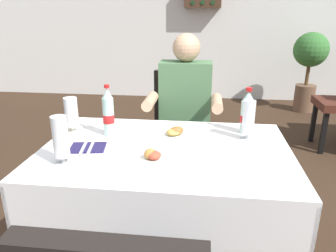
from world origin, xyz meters
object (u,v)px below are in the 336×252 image
(cola_bottle_primary, at_px, (108,113))
(napkin_cutlery_set, at_px, (88,147))
(chair_far_diner_seat, at_px, (179,129))
(beer_glass_right, at_px, (61,140))
(plate_near_camera, at_px, (151,159))
(beer_glass_middle, at_px, (71,114))
(main_dining_table, at_px, (166,178))
(beer_glass_left, at_px, (248,119))
(plate_far_diner, at_px, (174,134))
(seated_diner_far, at_px, (185,114))
(potted_plant_corner, at_px, (309,61))
(cola_bottle_secondary, at_px, (247,114))

(cola_bottle_primary, bearing_deg, napkin_cutlery_set, -105.58)
(chair_far_diner_seat, relative_size, beer_glass_right, 4.39)
(plate_near_camera, relative_size, beer_glass_middle, 1.20)
(main_dining_table, relative_size, beer_glass_left, 5.80)
(plate_far_diner, bearing_deg, beer_glass_right, -140.19)
(plate_near_camera, bearing_deg, beer_glass_left, 36.34)
(chair_far_diner_seat, bearing_deg, napkin_cutlery_set, -113.74)
(chair_far_diner_seat, bearing_deg, beer_glass_right, -112.42)
(seated_diner_far, height_order, plate_near_camera, seated_diner_far)
(plate_far_diner, bearing_deg, napkin_cutlery_set, -153.45)
(seated_diner_far, xyz_separation_m, beer_glass_middle, (-0.60, -0.54, 0.14))
(seated_diner_far, height_order, plate_far_diner, seated_diner_far)
(cola_bottle_primary, bearing_deg, chair_far_diner_seat, 64.07)
(beer_glass_left, bearing_deg, beer_glass_right, -155.00)
(beer_glass_right, xyz_separation_m, cola_bottle_primary, (0.10, 0.37, 0.01))
(beer_glass_middle, height_order, potted_plant_corner, potted_plant_corner)
(beer_glass_left, distance_m, potted_plant_corner, 3.43)
(beer_glass_left, bearing_deg, beer_glass_middle, 179.82)
(chair_far_diner_seat, height_order, seated_diner_far, seated_diner_far)
(beer_glass_left, relative_size, napkin_cutlery_set, 1.09)
(chair_far_diner_seat, xyz_separation_m, napkin_cutlery_set, (-0.38, -0.87, 0.20))
(chair_far_diner_seat, distance_m, napkin_cutlery_set, 0.97)
(cola_bottle_secondary, bearing_deg, chair_far_diner_seat, 127.09)
(beer_glass_right, bearing_deg, plate_far_diner, 39.81)
(main_dining_table, distance_m, beer_glass_left, 0.53)
(seated_diner_far, height_order, napkin_cutlery_set, seated_diner_far)
(plate_near_camera, xyz_separation_m, beer_glass_middle, (-0.51, 0.34, 0.09))
(plate_far_diner, distance_m, cola_bottle_primary, 0.37)
(beer_glass_left, bearing_deg, cola_bottle_secondary, 87.78)
(plate_near_camera, distance_m, cola_bottle_primary, 0.44)
(napkin_cutlery_set, bearing_deg, cola_bottle_primary, 74.42)
(seated_diner_far, bearing_deg, potted_plant_corner, 59.18)
(beer_glass_right, distance_m, cola_bottle_secondary, 0.98)
(seated_diner_far, height_order, beer_glass_left, seated_diner_far)
(beer_glass_right, bearing_deg, cola_bottle_primary, 74.44)
(seated_diner_far, xyz_separation_m, beer_glass_right, (-0.48, -0.94, 0.15))
(cola_bottle_secondary, bearing_deg, napkin_cutlery_set, -158.42)
(main_dining_table, xyz_separation_m, beer_glass_left, (0.41, 0.17, 0.28))
(plate_far_diner, relative_size, potted_plant_corner, 0.20)
(cola_bottle_primary, bearing_deg, plate_near_camera, -47.69)
(seated_diner_far, xyz_separation_m, beer_glass_left, (0.37, -0.54, 0.15))
(seated_diner_far, relative_size, beer_glass_right, 5.70)
(main_dining_table, xyz_separation_m, seated_diner_far, (0.05, 0.71, 0.13))
(beer_glass_middle, xyz_separation_m, potted_plant_corner, (2.18, 3.20, -0.12))
(seated_diner_far, bearing_deg, plate_far_diner, -92.25)
(plate_near_camera, bearing_deg, plate_far_diner, 78.13)
(plate_far_diner, xyz_separation_m, potted_plant_corner, (1.61, 3.22, -0.04))
(cola_bottle_primary, bearing_deg, beer_glass_left, 1.78)
(seated_diner_far, relative_size, plate_near_camera, 5.34)
(main_dining_table, distance_m, napkin_cutlery_set, 0.42)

